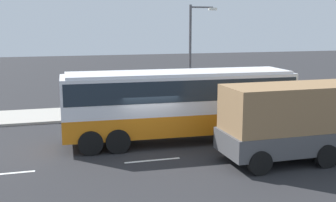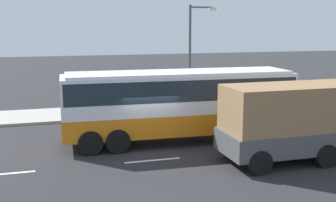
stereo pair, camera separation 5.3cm
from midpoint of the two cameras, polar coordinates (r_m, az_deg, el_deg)
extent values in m
plane|color=#28282B|center=(19.79, -2.81, -6.26)|extent=(120.00, 120.00, 0.00)
cube|color=#A8A399|center=(27.45, -6.71, -1.43)|extent=(80.00, 4.00, 0.15)
cube|color=white|center=(17.53, -21.64, -9.21)|extent=(2.40, 0.16, 0.01)
cube|color=white|center=(17.90, -2.19, -8.06)|extent=(2.40, 0.16, 0.01)
cube|color=white|center=(20.92, 18.29, -5.85)|extent=(2.40, 0.16, 0.01)
cube|color=white|center=(21.58, 20.82, -5.52)|extent=(2.40, 0.16, 0.01)
cube|color=orange|center=(20.49, 1.46, -2.64)|extent=(11.22, 3.00, 0.99)
cube|color=silver|center=(20.22, 1.48, 1.19)|extent=(11.22, 3.00, 1.78)
cube|color=#1E2833|center=(20.18, 1.49, 1.89)|extent=(11.00, 3.02, 0.98)
cube|color=#1E2833|center=(22.31, 15.28, 1.92)|extent=(0.21, 2.39, 1.42)
cube|color=silver|center=(20.09, 1.50, 3.87)|extent=(10.77, 2.83, 0.12)
cylinder|color=black|center=(23.08, 10.17, -2.58)|extent=(1.11, 0.34, 1.10)
cylinder|color=black|center=(20.89, 12.97, -4.06)|extent=(1.11, 0.34, 1.10)
cylinder|color=black|center=(21.22, -7.74, -3.65)|extent=(1.11, 0.34, 1.10)
cylinder|color=black|center=(18.82, -6.89, -5.46)|extent=(1.11, 0.34, 1.10)
cylinder|color=black|center=(21.13, -10.98, -3.81)|extent=(1.11, 0.34, 1.10)
cylinder|color=black|center=(18.72, -10.55, -5.65)|extent=(1.11, 0.34, 1.10)
cube|color=#4C4C4F|center=(18.38, 16.41, -4.98)|extent=(6.07, 2.52, 0.90)
cube|color=olive|center=(18.07, 16.63, -0.78)|extent=(5.83, 2.42, 1.84)
cylinder|color=black|center=(19.89, 16.53, -5.16)|extent=(0.96, 0.29, 0.96)
cylinder|color=black|center=(18.05, 20.64, -6.99)|extent=(0.96, 0.29, 0.96)
cylinder|color=black|center=(18.47, 8.76, -6.04)|extent=(0.96, 0.29, 0.96)
cylinder|color=black|center=(16.48, 12.31, -8.20)|extent=(0.96, 0.29, 0.96)
cylinder|color=brown|center=(29.31, 9.30, 0.17)|extent=(0.14, 0.14, 0.76)
cylinder|color=brown|center=(29.46, 9.41, 0.21)|extent=(0.14, 0.14, 0.76)
cylinder|color=#338C4C|center=(29.28, 9.39, 1.48)|extent=(0.32, 0.32, 0.57)
sphere|color=#9E7051|center=(29.22, 9.41, 2.23)|extent=(0.21, 0.21, 0.21)
cylinder|color=#38334C|center=(27.11, 0.42, -0.47)|extent=(0.14, 0.14, 0.82)
cylinder|color=#38334C|center=(27.23, 0.22, -0.42)|extent=(0.14, 0.14, 0.82)
cylinder|color=gold|center=(27.05, 0.32, 1.04)|extent=(0.32, 0.32, 0.61)
sphere|color=brown|center=(26.98, 0.32, 1.92)|extent=(0.22, 0.22, 0.22)
cylinder|color=#47474C|center=(26.56, 2.92, 5.71)|extent=(0.16, 0.16, 6.71)
cylinder|color=#47474C|center=(26.74, 4.51, 12.59)|extent=(1.47, 0.10, 0.10)
cube|color=silver|center=(27.00, 6.00, 12.33)|extent=(0.50, 0.24, 0.16)
camera|label=1|loc=(0.03, 89.92, 0.01)|focal=44.86mm
camera|label=2|loc=(0.03, -90.08, -0.01)|focal=44.86mm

